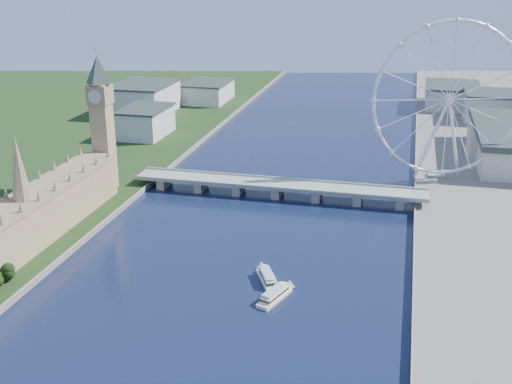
% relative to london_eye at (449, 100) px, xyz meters
% --- Properties ---
extents(parliament_range, '(24.00, 200.00, 70.00)m').
position_rel_london_eye_xyz_m(parliament_range, '(-247.98, -185.08, -49.04)').
color(parliament_range, tan).
rests_on(parliament_range, ground).
extents(big_ben, '(20.02, 20.02, 110.00)m').
position_rel_london_eye_xyz_m(big_ben, '(-247.98, -77.08, -0.95)').
color(big_ben, tan).
rests_on(big_ben, ground).
extents(westminster_bridge, '(220.00, 22.00, 9.50)m').
position_rel_london_eye_xyz_m(westminster_bridge, '(-119.98, -55.08, -60.89)').
color(westminster_bridge, gray).
rests_on(westminster_bridge, ground).
extents(london_eye, '(113.60, 39.12, 124.30)m').
position_rel_london_eye_xyz_m(london_eye, '(0.00, 0.00, 0.00)').
color(london_eye, silver).
rests_on(london_eye, ground).
extents(county_hall, '(54.00, 144.00, 35.00)m').
position_rel_london_eye_xyz_m(county_hall, '(55.02, 74.92, -67.52)').
color(county_hall, beige).
rests_on(county_hall, ground).
extents(city_skyline, '(505.00, 280.00, 32.00)m').
position_rel_london_eye_xyz_m(city_skyline, '(-80.75, 205.00, -50.56)').
color(city_skyline, beige).
rests_on(city_skyline, ground).
extents(tour_boat_near, '(19.15, 28.86, 6.30)m').
position_rel_london_eye_xyz_m(tour_boat_near, '(-97.68, -190.60, -67.52)').
color(tour_boat_near, silver).
rests_on(tour_boat_near, ground).
extents(tour_boat_far, '(16.48, 29.24, 6.28)m').
position_rel_london_eye_xyz_m(tour_boat_far, '(-89.90, -208.59, -67.52)').
color(tour_boat_far, '#EDE8C4').
rests_on(tour_boat_far, ground).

